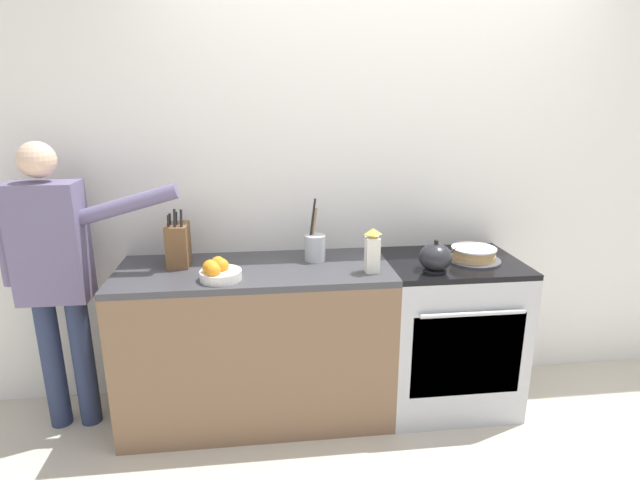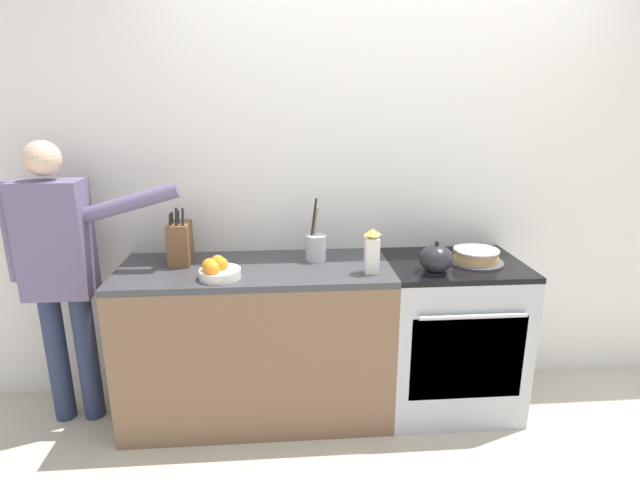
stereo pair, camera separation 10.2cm
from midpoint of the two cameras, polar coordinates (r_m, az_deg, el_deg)
The scene contains 11 objects.
ground_plane at distance 2.92m, azimuth 9.64°, elevation -21.22°, with size 16.00×16.00×0.00m, color beige.
wall_back at distance 2.96m, azimuth 7.99°, elevation 6.99°, with size 8.00×0.04×2.60m.
counter_cabinet at distance 2.86m, azimuth -6.12°, elevation -11.45°, with size 1.46×0.59×0.88m.
stove_range at distance 3.03m, azimuth 15.52°, elevation -10.37°, with size 0.74×0.62×0.88m.
layer_cake at distance 2.87m, azimuth 18.37°, elevation -1.80°, with size 0.30×0.30×0.08m.
tea_kettle at distance 2.65m, azimuth 14.23°, elevation -2.10°, with size 0.21×0.17×0.17m.
knife_block at distance 2.79m, azimuth -14.69°, elevation -0.33°, with size 0.11×0.18×0.32m.
utensil_crock at distance 2.76m, azimuth 0.59°, elevation -0.80°, with size 0.12×0.12×0.34m.
fruit_bowl at distance 2.53m, azimuth -10.48°, elevation -3.39°, with size 0.21×0.21×0.11m.
milk_carton at distance 2.57m, azimuth 7.08°, elevation -1.39°, with size 0.07×0.07×0.24m.
person_baker at distance 2.91m, azimuth -26.71°, elevation -2.34°, with size 0.91×0.20×1.56m.
Camera 2 is at (-0.58, -2.25, 1.76)m, focal length 28.00 mm.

